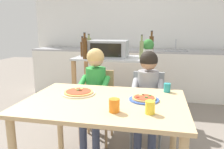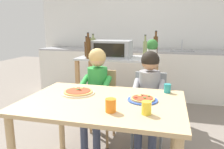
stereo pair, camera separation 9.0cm
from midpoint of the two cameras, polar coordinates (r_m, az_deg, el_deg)
name	(u,v)px [view 1 (the left image)]	position (r m, az deg, el deg)	size (l,w,h in m)	color
ground_plane	(125,124)	(3.14, 2.58, -12.64)	(11.81, 11.81, 0.00)	slate
back_wall_tiled	(140,25)	(4.67, 6.54, 12.48)	(4.52, 0.12, 2.70)	white
kitchen_counter	(137,72)	(4.35, 5.74, 0.51)	(4.07, 0.60, 1.09)	silver
kitchen_island_cart	(115,78)	(3.18, -0.09, -0.81)	(1.11, 0.60, 0.90)	#B7BABF
toaster_oven	(109,49)	(3.13, -1.69, 6.60)	(0.52, 0.38, 0.23)	#999BA0
bottle_brown_beer	(86,48)	(3.47, -7.50, 6.86)	(0.07, 0.07, 0.26)	#1E4723
bottle_tall_green_wine	(141,49)	(2.99, 6.71, 6.48)	(0.05, 0.05, 0.32)	olive
bottle_dark_olive_oil	(89,46)	(3.36, -6.68, 7.22)	(0.07, 0.07, 0.32)	olive
bottle_squat_spirits	(85,48)	(2.98, -7.83, 6.75)	(0.06, 0.06, 0.35)	#4C2D14
bottle_slim_sauce	(83,48)	(3.23, -8.34, 6.62)	(0.06, 0.06, 0.29)	#4C2D14
bottle_clear_vinegar	(151,46)	(3.25, 9.25, 7.31)	(0.06, 0.06, 0.36)	#4C2D14
potted_herb_plant	(148,48)	(3.11, 8.45, 6.81)	(0.16, 0.16, 0.25)	beige
dining_table	(104,112)	(1.83, -3.42, -9.65)	(1.28, 0.89, 0.74)	tan
dining_chair_left	(98,100)	(2.61, -4.70, -6.55)	(0.36, 0.36, 0.81)	tan
dining_chair_right	(147,104)	(2.51, 8.04, -7.42)	(0.36, 0.36, 0.81)	gray
child_in_green_shirt	(94,85)	(2.44, -5.57, -2.81)	(0.32, 0.42, 1.07)	#424C6B
child_in_grey_shirt	(147,89)	(2.34, 7.98, -3.82)	(0.32, 0.42, 1.05)	#424C6B
pizza_plate_cream	(79,93)	(1.98, -9.86, -4.58)	(0.29, 0.29, 0.03)	beige
pizza_plate_blue_rimmed	(144,99)	(1.80, 6.78, -6.21)	(0.24, 0.24, 0.03)	#3356B7
drinking_cup_yellow	(150,107)	(1.53, 8.05, -8.34)	(0.07, 0.07, 0.09)	yellow
drinking_cup_teal	(167,88)	(2.06, 12.71, -3.33)	(0.06, 0.06, 0.08)	teal
drinking_cup_orange	(114,105)	(1.55, -1.12, -7.91)	(0.08, 0.08, 0.09)	orange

